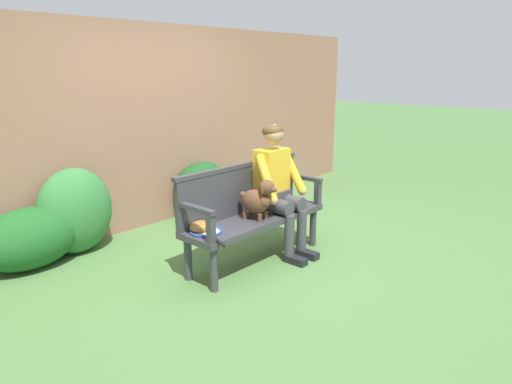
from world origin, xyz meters
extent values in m
plane|color=#4C753D|center=(0.00, 0.00, 0.00)|extent=(40.00, 40.00, 0.00)
cube|color=#936651|center=(0.00, 1.87, 1.18)|extent=(8.00, 0.30, 2.37)
ellipsoid|color=#194C1E|center=(0.65, 1.53, 0.35)|extent=(0.80, 0.66, 0.70)
ellipsoid|color=#1E5B23|center=(-1.57, 1.49, 0.30)|extent=(0.97, 0.58, 0.59)
ellipsoid|color=#337538|center=(-1.08, 1.53, 0.45)|extent=(0.78, 0.52, 0.90)
cube|color=#38383D|center=(0.00, 0.00, 0.43)|extent=(1.61, 0.46, 0.06)
cylinder|color=#38383D|center=(-0.72, -0.17, 0.20)|extent=(0.07, 0.07, 0.40)
cylinder|color=#38383D|center=(0.72, -0.17, 0.20)|extent=(0.07, 0.07, 0.40)
cylinder|color=#38383D|center=(-0.72, 0.17, 0.20)|extent=(0.07, 0.07, 0.40)
cylinder|color=#38383D|center=(0.72, 0.17, 0.20)|extent=(0.07, 0.07, 0.40)
cube|color=#38383D|center=(0.00, 0.20, 0.69)|extent=(1.61, 0.05, 0.46)
cube|color=#38383D|center=(0.00, 0.20, 0.94)|extent=(1.65, 0.06, 0.04)
cube|color=#38383D|center=(-0.76, -0.19, 0.58)|extent=(0.06, 0.06, 0.24)
cube|color=#38383D|center=(-0.76, 0.00, 0.72)|extent=(0.06, 0.46, 0.04)
cube|color=#38383D|center=(0.76, -0.19, 0.58)|extent=(0.06, 0.06, 0.24)
cube|color=#38383D|center=(0.76, 0.00, 0.72)|extent=(0.06, 0.46, 0.04)
cube|color=black|center=(0.21, -0.33, 0.04)|extent=(0.10, 0.24, 0.07)
cylinder|color=#3D3D42|center=(0.21, -0.25, 0.28)|extent=(0.10, 0.10, 0.41)
cylinder|color=#3D3D42|center=(0.21, -0.10, 0.54)|extent=(0.15, 0.30, 0.15)
cube|color=black|center=(0.41, -0.33, 0.04)|extent=(0.10, 0.24, 0.07)
cylinder|color=#3D3D42|center=(0.41, -0.25, 0.28)|extent=(0.10, 0.10, 0.41)
cylinder|color=#3D3D42|center=(0.41, -0.10, 0.54)|extent=(0.15, 0.30, 0.15)
cube|color=#3D3D42|center=(0.31, 0.05, 0.56)|extent=(0.32, 0.24, 0.20)
cube|color=gold|center=(0.31, 0.07, 0.82)|extent=(0.34, 0.22, 0.52)
cylinder|color=gold|center=(0.10, -0.04, 0.84)|extent=(0.14, 0.31, 0.44)
sphere|color=tan|center=(0.08, -0.15, 0.64)|extent=(0.09, 0.09, 0.09)
cylinder|color=gold|center=(0.52, -0.04, 0.84)|extent=(0.14, 0.31, 0.44)
sphere|color=tan|center=(0.54, -0.15, 0.64)|extent=(0.09, 0.09, 0.09)
sphere|color=tan|center=(0.31, 0.05, 1.23)|extent=(0.20, 0.20, 0.20)
ellipsoid|color=#51381E|center=(0.31, 0.06, 1.26)|extent=(0.21, 0.21, 0.14)
cylinder|color=brown|center=(-0.09, -0.13, 0.50)|extent=(0.04, 0.04, 0.08)
cylinder|color=brown|center=(0.01, -0.11, 0.50)|extent=(0.04, 0.04, 0.08)
cylinder|color=brown|center=(-0.12, 0.04, 0.50)|extent=(0.04, 0.04, 0.08)
cylinder|color=brown|center=(-0.02, 0.06, 0.50)|extent=(0.04, 0.04, 0.08)
ellipsoid|color=brown|center=(-0.05, -0.04, 0.64)|extent=(0.24, 0.32, 0.23)
sphere|color=brown|center=(-0.04, -0.14, 0.66)|extent=(0.13, 0.13, 0.13)
sphere|color=brown|center=(-0.03, -0.16, 0.79)|extent=(0.14, 0.14, 0.14)
ellipsoid|color=brown|center=(-0.02, -0.23, 0.78)|extent=(0.07, 0.09, 0.05)
ellipsoid|color=brown|center=(-0.10, -0.17, 0.78)|extent=(0.05, 0.04, 0.11)
ellipsoid|color=brown|center=(0.03, -0.15, 0.78)|extent=(0.05, 0.04, 0.11)
sphere|color=brown|center=(-0.08, 0.10, 0.68)|extent=(0.07, 0.07, 0.07)
torus|color=blue|center=(-0.62, 0.04, 0.47)|extent=(0.37, 0.37, 0.02)
cylinder|color=silver|center=(-0.62, 0.04, 0.46)|extent=(0.25, 0.25, 0.00)
cube|color=blue|center=(-0.68, -0.12, 0.48)|extent=(0.06, 0.08, 0.02)
cylinder|color=black|center=(-0.73, -0.25, 0.48)|extent=(0.10, 0.22, 0.03)
ellipsoid|color=#9E6B2D|center=(-0.64, 0.09, 0.51)|extent=(0.27, 0.25, 0.09)
camera|label=1|loc=(-3.18, -2.89, 1.87)|focal=32.57mm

